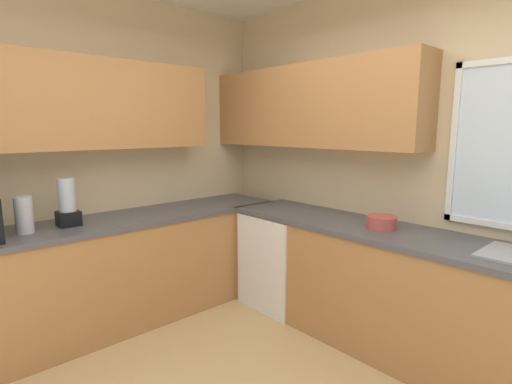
% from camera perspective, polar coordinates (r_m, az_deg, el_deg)
% --- Properties ---
extents(room_shell, '(4.04, 3.62, 2.80)m').
position_cam_1_polar(room_shell, '(2.80, -4.77, 14.96)').
color(room_shell, beige).
rests_on(room_shell, ground_plane).
extents(counter_run_left, '(0.65, 3.23, 0.89)m').
position_cam_1_polar(counter_run_left, '(3.46, -21.29, -11.12)').
color(counter_run_left, '#AD7542').
rests_on(counter_run_left, ground_plane).
extents(counter_run_back, '(3.13, 0.65, 0.89)m').
position_cam_1_polar(counter_run_back, '(3.05, 21.42, -13.92)').
color(counter_run_back, '#AD7542').
rests_on(counter_run_back, ground_plane).
extents(dishwasher, '(0.60, 0.60, 0.85)m').
position_cam_1_polar(dishwasher, '(3.68, 4.04, -9.65)').
color(dishwasher, white).
rests_on(dishwasher, ground_plane).
extents(kettle, '(0.12, 0.12, 0.26)m').
position_cam_1_polar(kettle, '(3.15, -30.61, -2.90)').
color(kettle, '#B7B7BC').
rests_on(kettle, counter_run_left).
extents(bowl, '(0.22, 0.22, 0.09)m').
position_cam_1_polar(bowl, '(3.01, 17.77, -4.19)').
color(bowl, '#B74C42').
rests_on(bowl, counter_run_back).
extents(blender_appliance, '(0.15, 0.15, 0.36)m').
position_cam_1_polar(blender_appliance, '(3.23, -25.68, -1.64)').
color(blender_appliance, black).
rests_on(blender_appliance, counter_run_left).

